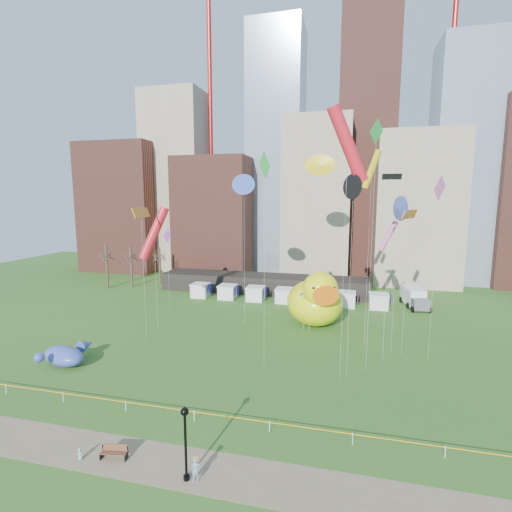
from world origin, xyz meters
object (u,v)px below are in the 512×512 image
(seahorse_green, at_px, (310,301))
(whale_inflatable, at_px, (65,355))
(seahorse_purple, at_px, (303,304))
(small_duck, at_px, (323,314))
(big_duck, at_px, (316,300))
(woman, at_px, (196,470))
(toddler, at_px, (80,454))
(box_truck, at_px, (414,297))
(park_bench, at_px, (114,451))
(lamppost, at_px, (185,435))

(seahorse_green, distance_m, whale_inflatable, 28.86)
(seahorse_purple, bearing_deg, small_duck, 42.42)
(big_duck, bearing_deg, seahorse_purple, -146.22)
(big_duck, height_order, woman, big_duck)
(woman, height_order, toddler, woman)
(toddler, bearing_deg, whale_inflatable, 146.53)
(whale_inflatable, bearing_deg, big_duck, 53.01)
(seahorse_green, bearing_deg, whale_inflatable, -166.02)
(seahorse_green, relative_size, whale_inflatable, 0.85)
(box_truck, bearing_deg, big_duck, -147.88)
(park_bench, relative_size, lamppost, 0.37)
(small_duck, distance_m, lamppost, 33.11)
(box_truck, height_order, woman, box_truck)
(park_bench, bearing_deg, seahorse_green, 61.09)
(small_duck, bearing_deg, toddler, -119.67)
(toddler, bearing_deg, woman, 13.72)
(big_duck, xyz_separation_m, small_duck, (0.95, 1.32, -2.33))
(seahorse_purple, relative_size, toddler, 6.29)
(big_duck, relative_size, small_duck, 2.94)
(lamppost, xyz_separation_m, woman, (0.63, -0.00, -2.23))
(box_truck, bearing_deg, park_bench, -130.28)
(woman, bearing_deg, toddler, 173.24)
(seahorse_green, relative_size, woman, 3.69)
(seahorse_purple, distance_m, box_truck, 22.18)
(big_duck, bearing_deg, park_bench, -128.55)
(small_duck, xyz_separation_m, seahorse_purple, (-2.37, -3.23, 2.25))
(seahorse_purple, relative_size, box_truck, 0.70)
(park_bench, bearing_deg, small_duck, 60.82)
(whale_inflatable, height_order, toddler, whale_inflatable)
(small_duck, xyz_separation_m, seahorse_green, (-1.52, -3.79, 2.75))
(big_duck, height_order, seahorse_purple, big_duck)
(big_duck, height_order, park_bench, big_duck)
(big_duck, xyz_separation_m, lamppost, (-5.05, -31.20, -0.62))
(seahorse_green, height_order, toddler, seahorse_green)
(seahorse_purple, relative_size, woman, 3.38)
(park_bench, relative_size, woman, 1.21)
(lamppost, bearing_deg, seahorse_green, 81.15)
(whale_inflatable, distance_m, toddler, 17.01)
(park_bench, bearing_deg, big_duck, 61.61)
(seahorse_purple, bearing_deg, lamppost, -108.28)
(big_duck, xyz_separation_m, seahorse_green, (-0.58, -2.48, 0.42))
(toddler, bearing_deg, park_bench, 31.98)
(small_duck, height_order, lamppost, lamppost)
(small_duck, distance_m, box_truck, 18.16)
(woman, bearing_deg, box_truck, 60.23)
(small_duck, height_order, box_truck, box_truck)
(big_duck, bearing_deg, seahorse_green, -122.55)
(big_duck, distance_m, seahorse_purple, 2.39)
(big_duck, height_order, seahorse_green, big_duck)
(lamppost, relative_size, toddler, 6.05)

